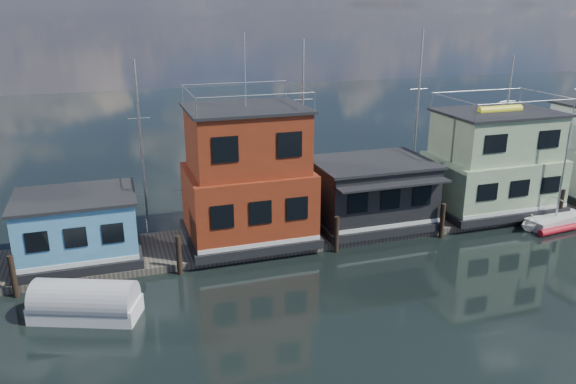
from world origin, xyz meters
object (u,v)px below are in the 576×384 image
object	(u,v)px
houseboat_dark	(371,192)
red_kayak	(558,230)
day_sailer	(556,220)
dinghy_white	(533,222)
houseboat_red	(247,178)
houseboat_green	(493,163)
houseboat_blue	(78,228)
tarp_runabout	(85,303)

from	to	relation	value
houseboat_dark	red_kayak	bearing A→B (deg)	-22.35
day_sailer	dinghy_white	bearing A→B (deg)	175.44
houseboat_red	red_kayak	xyz separation A→B (m)	(18.87, -4.49, -3.88)
day_sailer	houseboat_dark	bearing A→B (deg)	152.96
houseboat_green	houseboat_blue	bearing A→B (deg)	-180.00
red_kayak	day_sailer	xyz separation A→B (m)	(0.78, 1.09, 0.19)
houseboat_blue	houseboat_red	size ratio (longest dim) A/B	0.54
tarp_runabout	red_kayak	xyz separation A→B (m)	(28.05, 1.39, -0.51)
dinghy_white	tarp_runabout	bearing A→B (deg)	83.54
houseboat_blue	red_kayak	xyz separation A→B (m)	(28.37, -4.49, -1.99)
houseboat_blue	tarp_runabout	xyz separation A→B (m)	(0.32, -5.88, -1.48)
houseboat_blue	tarp_runabout	distance (m)	6.07
houseboat_green	dinghy_white	bearing A→B (deg)	-80.02
houseboat_dark	tarp_runabout	size ratio (longest dim) A/B	1.43
houseboat_blue	houseboat_red	distance (m)	9.69
houseboat_green	dinghy_white	world-z (taller)	houseboat_green
houseboat_dark	tarp_runabout	bearing A→B (deg)	-161.17
red_kayak	dinghy_white	xyz separation A→B (m)	(-1.23, 0.87, 0.34)
red_kayak	tarp_runabout	bearing A→B (deg)	176.82
houseboat_blue	dinghy_white	world-z (taller)	houseboat_blue
houseboat_dark	day_sailer	size ratio (longest dim) A/B	1.09
day_sailer	houseboat_red	bearing A→B (deg)	159.32
red_kayak	dinghy_white	distance (m)	1.55
red_kayak	dinghy_white	world-z (taller)	dinghy_white
tarp_runabout	dinghy_white	size ratio (longest dim) A/B	2.42
houseboat_dark	houseboat_green	distance (m)	9.07
houseboat_blue	dinghy_white	distance (m)	27.43
houseboat_blue	day_sailer	size ratio (longest dim) A/B	0.94
tarp_runabout	dinghy_white	world-z (taller)	tarp_runabout
houseboat_green	dinghy_white	distance (m)	4.74
houseboat_dark	houseboat_blue	bearing A→B (deg)	179.94
houseboat_blue	dinghy_white	bearing A→B (deg)	-7.60
red_kayak	day_sailer	world-z (taller)	day_sailer
houseboat_green	tarp_runabout	bearing A→B (deg)	-167.34
houseboat_green	tarp_runabout	world-z (taller)	houseboat_green
tarp_runabout	dinghy_white	bearing A→B (deg)	26.08
houseboat_red	houseboat_green	size ratio (longest dim) A/B	1.41
houseboat_blue	houseboat_red	world-z (taller)	houseboat_red
houseboat_dark	houseboat_green	bearing A→B (deg)	0.12
houseboat_blue	day_sailer	xyz separation A→B (m)	(29.15, -3.40, -1.80)
houseboat_dark	day_sailer	world-z (taller)	day_sailer
houseboat_red	tarp_runabout	world-z (taller)	houseboat_red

